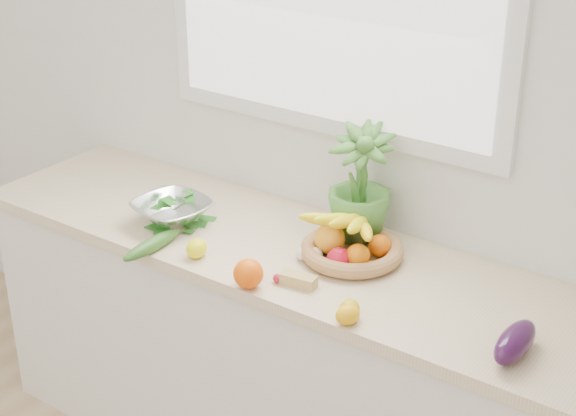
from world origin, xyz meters
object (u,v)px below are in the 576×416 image
Objects in this scene: cucumber at (152,245)px; fruit_basket at (351,244)px; eggplant at (515,342)px; apple at (339,259)px; potted_herb at (360,182)px; colander_with_spinach at (172,207)px.

cucumber is 0.75× the size of fruit_basket.
fruit_basket reaches higher than eggplant.
cucumber is at bearing -156.41° from apple.
eggplant is at bearing 5.97° from cucumber.
apple is at bearing -74.83° from potted_herb.
colander_with_spinach reaches higher than apple.
apple is 0.27m from potted_herb.
apple is at bearing 23.59° from cucumber.
potted_herb is 0.65m from colander_with_spinach.
eggplant is at bearing -10.93° from apple.
colander_with_spinach is (-0.64, -0.06, 0.03)m from apple.
fruit_basket is 1.19× the size of colander_with_spinach.
colander_with_spinach reaches higher than eggplant.
colander_with_spinach reaches higher than cucumber.
colander_with_spinach is at bearing 177.15° from eggplant.
eggplant is 0.66m from fruit_basket.
cucumber is at bearing -137.97° from potted_herb.
fruit_basket is (-0.01, 0.09, 0.01)m from apple.
potted_herb reaches higher than cucumber.
eggplant is at bearing -18.34° from fruit_basket.
cucumber is (-1.17, -0.12, -0.02)m from eggplant.
cucumber is 0.21m from colander_with_spinach.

